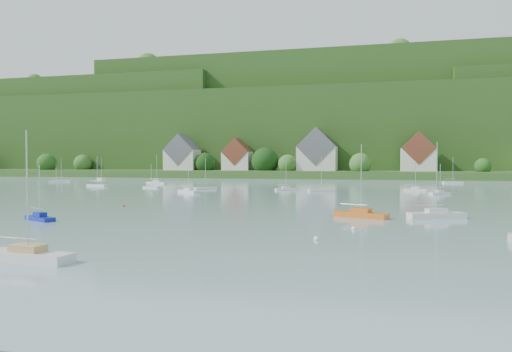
# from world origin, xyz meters

# --- Properties ---
(far_shore_strip) EXTENTS (600.00, 60.00, 3.00)m
(far_shore_strip) POSITION_xyz_m (0.00, 200.00, 1.50)
(far_shore_strip) COLOR #2F4C1C
(far_shore_strip) RESTS_ON ground
(forested_ridge) EXTENTS (620.00, 181.22, 69.89)m
(forested_ridge) POSITION_xyz_m (0.39, 268.57, 22.89)
(forested_ridge) COLOR #204416
(forested_ridge) RESTS_ON ground
(village_building_0) EXTENTS (14.00, 10.40, 16.00)m
(village_building_0) POSITION_xyz_m (-55.00, 187.00, 9.51)
(village_building_0) COLOR beige
(village_building_0) RESTS_ON far_shore_strip
(village_building_1) EXTENTS (12.00, 9.36, 14.00)m
(village_building_1) POSITION_xyz_m (-30.00, 189.00, 8.75)
(village_building_1) COLOR beige
(village_building_1) RESTS_ON far_shore_strip
(village_building_2) EXTENTS (16.00, 11.44, 18.00)m
(village_building_2) POSITION_xyz_m (5.00, 188.00, 10.27)
(village_building_2) COLOR beige
(village_building_2) RESTS_ON far_shore_strip
(village_building_3) EXTENTS (13.00, 10.40, 15.50)m
(village_building_3) POSITION_xyz_m (45.00, 186.00, 9.43)
(village_building_3) COLOR beige
(village_building_3) RESTS_ON far_shore_strip
(near_sailboat_1) EXTENTS (4.87, 3.27, 6.43)m
(near_sailboat_1) POSITION_xyz_m (-7.38, 30.56, 0.39)
(near_sailboat_1) COLOR #0F1D97
(near_sailboat_1) RESTS_ON ground
(near_sailboat_2) EXTENTS (6.79, 2.52, 8.95)m
(near_sailboat_2) POSITION_xyz_m (7.49, 10.16, 0.46)
(near_sailboat_2) COLOR silver
(near_sailboat_2) RESTS_ON ground
(near_sailboat_3) EXTENTS (7.06, 4.11, 9.20)m
(near_sailboat_3) POSITION_xyz_m (37.43, 44.38, 0.47)
(near_sailboat_3) COLOR silver
(near_sailboat_3) RESTS_ON ground
(near_sailboat_5) EXTENTS (6.82, 4.25, 8.93)m
(near_sailboat_5) POSITION_xyz_m (28.57, 42.83, 0.46)
(near_sailboat_5) COLOR #CA651E
(near_sailboat_5) RESTS_ON ground
(mooring_buoy_1) EXTENTS (0.45, 0.45, 0.45)m
(mooring_buoy_1) POSITION_xyz_m (25.48, 24.18, 0.00)
(mooring_buoy_1) COLOR white
(mooring_buoy_1) RESTS_ON ground
(mooring_buoy_2) EXTENTS (0.46, 0.46, 0.46)m
(mooring_buoy_2) POSITION_xyz_m (39.18, 47.90, 0.00)
(mooring_buoy_2) COLOR red
(mooring_buoy_2) RESTS_ON ground
(mooring_buoy_3) EXTENTS (0.40, 0.40, 0.40)m
(mooring_buoy_3) POSITION_xyz_m (-6.78, 48.69, 0.00)
(mooring_buoy_3) COLOR red
(mooring_buoy_3) RESTS_ON ground
(mooring_buoy_4) EXTENTS (0.43, 0.43, 0.43)m
(mooring_buoy_4) POSITION_xyz_m (28.28, 31.70, 0.00)
(mooring_buoy_4) COLOR white
(mooring_buoy_4) RESTS_ON ground
(far_sailboat_cluster) EXTENTS (184.03, 72.35, 8.71)m
(far_sailboat_cluster) POSITION_xyz_m (11.06, 116.46, 0.37)
(far_sailboat_cluster) COLOR silver
(far_sailboat_cluster) RESTS_ON ground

